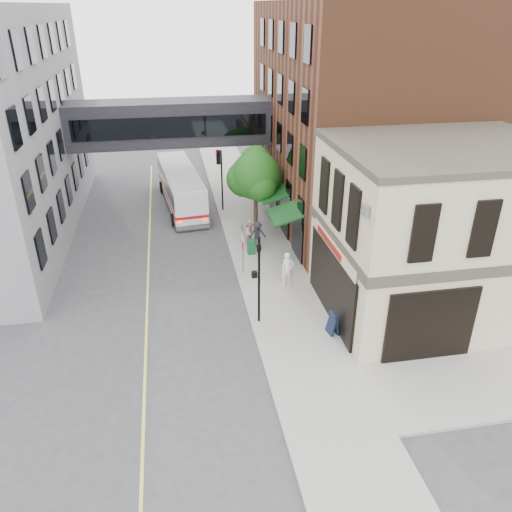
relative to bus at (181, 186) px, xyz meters
name	(u,v)px	position (x,y,z in m)	size (l,w,h in m)	color
ground	(258,349)	(2.58, -18.77, -1.58)	(120.00, 120.00, 0.00)	#38383A
sidewalk_main	(250,224)	(4.58, -4.77, -1.51)	(4.00, 60.00, 0.15)	gray
corner_building	(436,232)	(11.55, -16.77, 2.63)	(10.19, 8.12, 8.45)	tan
brick_building	(362,118)	(12.56, -3.78, 5.41)	(13.76, 18.00, 14.00)	#5A311C
skyway_bridge	(170,123)	(-0.42, -0.77, 4.92)	(14.00, 3.18, 3.00)	black
traffic_signal_near	(258,270)	(2.95, -16.77, 1.40)	(0.44, 0.22, 4.60)	black
traffic_signal_far	(220,168)	(2.84, -1.77, 1.76)	(0.53, 0.28, 4.50)	black
street_sign_pole	(243,244)	(2.97, -11.77, 0.35)	(0.08, 0.75, 3.00)	gray
street_tree	(255,175)	(4.77, -5.56, 2.33)	(3.80, 3.20, 5.60)	#382619
lane_marking	(149,259)	(-2.42, -8.77, -1.58)	(0.12, 40.00, 0.01)	#D8CC4C
bus	(181,186)	(0.00, 0.00, 0.00)	(3.40, 10.67, 2.82)	silver
pedestrian_a	(288,269)	(5.14, -13.59, -0.48)	(0.69, 0.46, 1.90)	white
pedestrian_b	(251,232)	(4.02, -8.17, -0.58)	(0.83, 0.64, 1.70)	pink
pedestrian_c	(257,234)	(4.39, -8.59, -0.57)	(1.11, 0.64, 1.71)	#232129
newspaper_box	(251,247)	(3.85, -9.46, -0.98)	(0.45, 0.40, 0.91)	#12512A
sandwich_board	(333,323)	(6.18, -18.36, -0.87)	(0.40, 0.62, 1.11)	black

